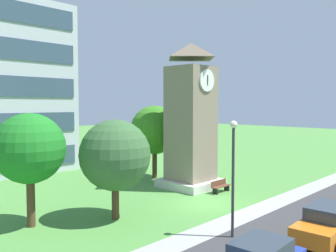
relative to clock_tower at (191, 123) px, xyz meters
The scene contains 10 objects.
ground_plane 6.95m from the clock_tower, 128.40° to the right, with size 160.00×160.00×0.00m, color #4C893D.
street_asphalt 12.78m from the clock_tower, 104.78° to the right, with size 120.00×7.20×0.01m, color #38383A.
kerb_strip 9.09m from the clock_tower, 113.28° to the right, with size 120.00×1.60×0.01m, color #9E9E99.
clock_tower is the anchor object (origin of this frame).
park_bench 5.30m from the clock_tower, 86.50° to the right, with size 1.80×0.50×0.88m.
street_lamp 10.82m from the clock_tower, 128.50° to the right, with size 0.36×0.36×5.66m.
tree_streetside 12.84m from the clock_tower, behind, with size 3.70×3.70×6.00m.
tree_by_building 4.51m from the clock_tower, 85.62° to the left, with size 4.22×4.22×6.34m.
tree_near_tower 9.29m from the clock_tower, 166.72° to the right, with size 3.98×3.98×5.62m.
parked_car_orange 13.21m from the clock_tower, 108.90° to the right, with size 4.69×2.12×1.69m.
Camera 1 is at (-17.98, -14.17, 6.43)m, focal length 38.09 mm.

